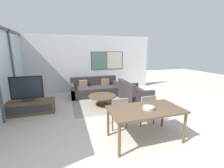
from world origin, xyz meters
TOP-DOWN VIEW (x-y plane):
  - wall_back at (0.05, 5.81)m, footprint 6.83×0.09m
  - area_rug at (0.20, 3.43)m, footprint 2.20×1.83m
  - tv_console at (-2.29, 3.35)m, footprint 1.57×0.45m
  - television at (-2.29, 3.35)m, footprint 0.97×0.20m
  - sofa_main at (0.20, 4.83)m, footprint 2.20×0.95m
  - sofa_side at (1.52, 3.51)m, footprint 0.95×1.50m
  - coffee_table at (0.20, 3.43)m, footprint 1.04×1.04m
  - dining_table at (0.62, 0.93)m, footprint 1.67×0.92m
  - dining_chair_left at (0.21, 1.63)m, footprint 0.46×0.46m
  - dining_chair_centre at (1.02, 1.61)m, footprint 0.46×0.46m
  - fruit_bowl at (0.66, 0.87)m, footprint 0.26×0.26m

SIDE VIEW (x-z plane):
  - area_rug at x=0.20m, z-range 0.00..0.01m
  - tv_console at x=-2.29m, z-range 0.00..0.47m
  - sofa_side at x=1.52m, z-range -0.15..0.70m
  - sofa_main at x=0.20m, z-range -0.15..0.70m
  - coffee_table at x=0.20m, z-range 0.10..0.49m
  - dining_chair_left at x=0.21m, z-range 0.06..0.93m
  - dining_chair_centre at x=1.02m, z-range 0.06..0.93m
  - dining_table at x=0.62m, z-range 0.31..1.08m
  - fruit_bowl at x=0.66m, z-range 0.78..0.84m
  - television at x=-2.29m, z-range 0.46..1.26m
  - wall_back at x=0.05m, z-range 0.01..2.81m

